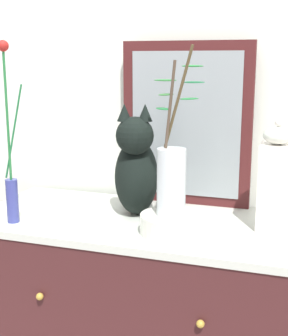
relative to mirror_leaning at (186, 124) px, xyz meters
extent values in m
cube|color=white|center=(-0.08, 0.10, 0.09)|extent=(4.40, 0.08, 2.60)
cube|color=silver|center=(-0.08, -0.24, -0.31)|extent=(1.17, 0.52, 0.02)
sphere|color=#B79338|center=(-0.34, -0.51, -0.50)|extent=(0.02, 0.02, 0.02)
sphere|color=#B79338|center=(0.17, -0.51, -0.50)|extent=(0.02, 0.02, 0.02)
cube|color=#471A1B|center=(0.00, 0.00, 0.00)|extent=(0.48, 0.03, 0.60)
cube|color=gray|center=(0.00, -0.01, 0.00)|extent=(0.41, 0.01, 0.53)
ellipsoid|color=black|center=(-0.13, -0.18, -0.17)|extent=(0.20, 0.24, 0.27)
sphere|color=black|center=(-0.12, -0.24, -0.01)|extent=(0.13, 0.13, 0.13)
cone|color=black|center=(-0.08, -0.23, 0.06)|extent=(0.05, 0.05, 0.06)
cone|color=black|center=(-0.15, -0.25, 0.06)|extent=(0.05, 0.05, 0.06)
cylinder|color=black|center=(-0.18, 0.00, -0.28)|extent=(0.07, 0.17, 0.03)
cylinder|color=#373D89|center=(-0.49, -0.40, -0.23)|extent=(0.04, 0.04, 0.15)
cylinder|color=#246D37|center=(-0.49, -0.40, 0.05)|extent=(0.01, 0.01, 0.41)
sphere|color=#AF211D|center=(-0.49, -0.40, 0.28)|extent=(0.04, 0.04, 0.04)
cylinder|color=#1E6B3A|center=(-0.47, -0.40, 0.00)|extent=(0.08, 0.01, 0.31)
cylinder|color=silver|center=(0.04, -0.35, -0.27)|extent=(0.19, 0.19, 0.06)
cylinder|color=silver|center=(0.04, -0.35, -0.13)|extent=(0.09, 0.09, 0.21)
cylinder|color=#493C24|center=(0.04, -0.33, 0.09)|extent=(0.12, 0.03, 0.38)
ellipsoid|color=#217435|center=(0.07, -0.26, 0.12)|extent=(0.07, 0.08, 0.01)
ellipsoid|color=#1D653C|center=(0.08, -0.24, 0.16)|extent=(0.08, 0.05, 0.01)
ellipsoid|color=#1D762E|center=(0.08, -0.25, 0.21)|extent=(0.07, 0.04, 0.01)
cylinder|color=#45372A|center=(0.03, -0.33, 0.06)|extent=(0.03, 0.04, 0.34)
ellipsoid|color=#217138|center=(0.00, -0.31, 0.09)|extent=(0.07, 0.08, 0.01)
ellipsoid|color=#2D672F|center=(0.01, -0.31, 0.13)|extent=(0.05, 0.08, 0.01)
ellipsoid|color=#2A7232|center=(0.01, -0.31, 0.17)|extent=(0.07, 0.05, 0.01)
cube|color=silver|center=(0.34, -0.20, -0.16)|extent=(0.10, 0.10, 0.28)
ellipsoid|color=silver|center=(0.34, -0.20, 0.00)|extent=(0.09, 0.09, 0.06)
sphere|color=silver|center=(0.34, -0.20, 0.04)|extent=(0.02, 0.02, 0.02)
camera|label=1|loc=(0.42, -1.75, 0.23)|focal=52.20mm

